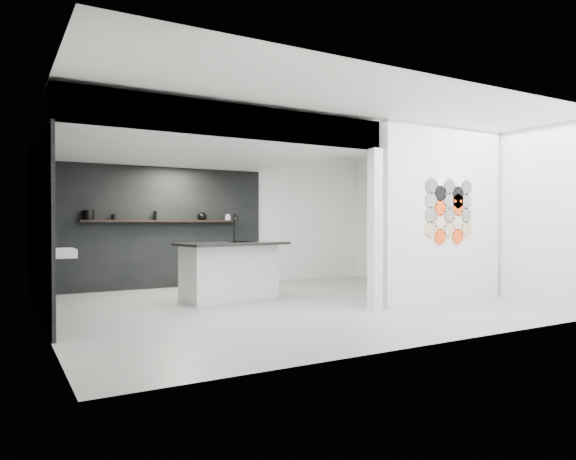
# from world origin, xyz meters

# --- Properties ---
(floor) EXTENTS (7.00, 6.00, 0.01)m
(floor) POSITION_xyz_m (0.00, 0.00, -0.01)
(floor) COLOR gray
(partition_panel) EXTENTS (2.45, 0.15, 2.80)m
(partition_panel) POSITION_xyz_m (2.23, -1.00, 1.40)
(partition_panel) COLOR silver
(partition_panel) RESTS_ON floor
(bay_clad_back) EXTENTS (4.40, 0.04, 2.35)m
(bay_clad_back) POSITION_xyz_m (-1.30, 2.97, 1.18)
(bay_clad_back) COLOR black
(bay_clad_back) RESTS_ON floor
(bay_clad_left) EXTENTS (0.04, 4.00, 2.35)m
(bay_clad_left) POSITION_xyz_m (-3.47, 1.00, 1.18)
(bay_clad_left) COLOR black
(bay_clad_left) RESTS_ON floor
(bulkhead) EXTENTS (4.40, 4.00, 0.40)m
(bulkhead) POSITION_xyz_m (-1.30, 1.00, 2.55)
(bulkhead) COLOR silver
(bulkhead) RESTS_ON corner_column
(corner_column) EXTENTS (0.16, 0.16, 2.35)m
(corner_column) POSITION_xyz_m (0.82, -1.00, 1.18)
(corner_column) COLOR silver
(corner_column) RESTS_ON floor
(fascia_beam) EXTENTS (4.40, 0.16, 0.40)m
(fascia_beam) POSITION_xyz_m (-1.30, -0.92, 2.55)
(fascia_beam) COLOR silver
(fascia_beam) RESTS_ON corner_column
(wall_basin) EXTENTS (0.40, 0.60, 0.12)m
(wall_basin) POSITION_xyz_m (-3.24, 0.80, 0.85)
(wall_basin) COLOR silver
(wall_basin) RESTS_ON bay_clad_left
(display_shelf) EXTENTS (3.00, 0.15, 0.04)m
(display_shelf) POSITION_xyz_m (-1.20, 2.87, 1.30)
(display_shelf) COLOR black
(display_shelf) RESTS_ON bay_clad_back
(kitchen_island) EXTENTS (1.91, 1.11, 1.44)m
(kitchen_island) POSITION_xyz_m (-0.66, 0.87, 0.49)
(kitchen_island) COLOR silver
(kitchen_island) RESTS_ON floor
(stockpot) EXTENTS (0.26, 0.26, 0.17)m
(stockpot) POSITION_xyz_m (-2.55, 2.87, 1.40)
(stockpot) COLOR black
(stockpot) RESTS_ON display_shelf
(kettle) EXTENTS (0.22, 0.22, 0.16)m
(kettle) POSITION_xyz_m (-0.41, 2.87, 1.40)
(kettle) COLOR black
(kettle) RESTS_ON display_shelf
(glass_bowl) EXTENTS (0.12, 0.12, 0.09)m
(glass_bowl) POSITION_xyz_m (0.15, 2.87, 1.36)
(glass_bowl) COLOR gray
(glass_bowl) RESTS_ON display_shelf
(glass_vase) EXTENTS (0.11, 0.11, 0.12)m
(glass_vase) POSITION_xyz_m (0.15, 2.87, 1.38)
(glass_vase) COLOR gray
(glass_vase) RESTS_ON display_shelf
(bottle_dark) EXTENTS (0.07, 0.07, 0.17)m
(bottle_dark) POSITION_xyz_m (-1.35, 2.87, 1.41)
(bottle_dark) COLOR black
(bottle_dark) RESTS_ON display_shelf
(utensil_cup) EXTENTS (0.09, 0.09, 0.10)m
(utensil_cup) POSITION_xyz_m (-2.11, 2.87, 1.37)
(utensil_cup) COLOR black
(utensil_cup) RESTS_ON display_shelf
(hex_tile_cluster) EXTENTS (1.04, 0.02, 1.16)m
(hex_tile_cluster) POSITION_xyz_m (2.26, -1.09, 1.50)
(hex_tile_cluster) COLOR tan
(hex_tile_cluster) RESTS_ON partition_panel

